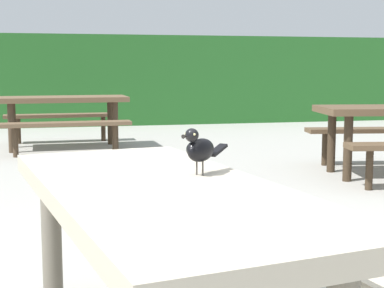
# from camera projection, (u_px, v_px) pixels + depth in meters

# --- Properties ---
(hedge_wall) EXTENTS (28.00, 1.45, 1.79)m
(hedge_wall) POSITION_uv_depth(u_px,v_px,m) (90.00, 80.00, 11.98)
(hedge_wall) COLOR #235B23
(hedge_wall) RESTS_ON ground
(picnic_table_foreground) EXTENTS (1.96, 1.98, 0.74)m
(picnic_table_foreground) POSITION_uv_depth(u_px,v_px,m) (159.00, 234.00, 2.09)
(picnic_table_foreground) COLOR #B2A893
(picnic_table_foreground) RESTS_ON ground
(bird_grackle) EXTENTS (0.23, 0.21, 0.18)m
(bird_grackle) POSITION_uv_depth(u_px,v_px,m) (199.00, 149.00, 2.21)
(bird_grackle) COLOR black
(bird_grackle) RESTS_ON picnic_table_foreground
(picnic_table_mid_left) EXTENTS (1.83, 1.74, 0.74)m
(picnic_table_mid_left) POSITION_uv_depth(u_px,v_px,m) (63.00, 110.00, 8.27)
(picnic_table_mid_left) COLOR brown
(picnic_table_mid_left) RESTS_ON ground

